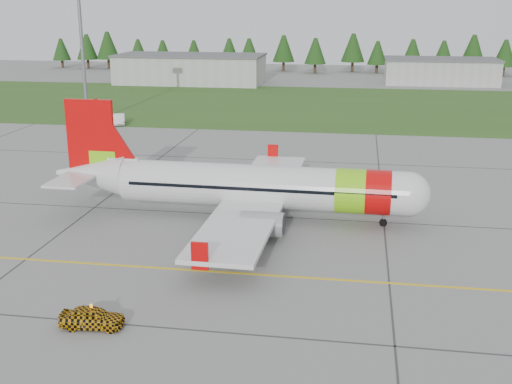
# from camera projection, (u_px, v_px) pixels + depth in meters

# --- Properties ---
(ground) EXTENTS (320.00, 320.00, 0.00)m
(ground) POSITION_uv_depth(u_px,v_px,m) (208.00, 331.00, 35.04)
(ground) COLOR gray
(ground) RESTS_ON ground
(aircraft) EXTENTS (31.58, 28.99, 9.57)m
(aircraft) POSITION_uv_depth(u_px,v_px,m) (253.00, 186.00, 52.72)
(aircraft) COLOR silver
(aircraft) RESTS_ON ground
(follow_me_car) EXTENTS (1.33, 1.53, 3.56)m
(follow_me_car) POSITION_uv_depth(u_px,v_px,m) (91.00, 298.00, 34.99)
(follow_me_car) COLOR #E8A40C
(follow_me_car) RESTS_ON ground
(service_van) EXTENTS (2.04, 1.99, 4.65)m
(service_van) POSITION_uv_depth(u_px,v_px,m) (118.00, 109.00, 94.40)
(service_van) COLOR silver
(service_van) RESTS_ON ground
(grass_strip) EXTENTS (320.00, 50.00, 0.03)m
(grass_strip) POSITION_uv_depth(u_px,v_px,m) (316.00, 105.00, 112.67)
(grass_strip) COLOR #30561E
(grass_strip) RESTS_ON ground
(taxi_guideline) EXTENTS (120.00, 0.25, 0.02)m
(taxi_guideline) POSITION_uv_depth(u_px,v_px,m) (236.00, 273.00, 42.61)
(taxi_guideline) COLOR gold
(taxi_guideline) RESTS_ON ground
(hangar_west) EXTENTS (32.00, 14.00, 6.00)m
(hangar_west) POSITION_uv_depth(u_px,v_px,m) (191.00, 70.00, 142.94)
(hangar_west) COLOR #A8A8A3
(hangar_west) RESTS_ON ground
(hangar_east) EXTENTS (24.00, 12.00, 5.20)m
(hangar_east) POSITION_uv_depth(u_px,v_px,m) (440.00, 72.00, 142.19)
(hangar_east) COLOR #A8A8A3
(hangar_east) RESTS_ON ground
(floodlight_mast) EXTENTS (0.50, 0.50, 20.00)m
(floodlight_mast) POSITION_uv_depth(u_px,v_px,m) (83.00, 56.00, 92.03)
(floodlight_mast) COLOR slate
(floodlight_mast) RESTS_ON ground
(treeline) EXTENTS (160.00, 8.00, 10.00)m
(treeline) POSITION_uv_depth(u_px,v_px,m) (332.00, 53.00, 164.28)
(treeline) COLOR #1C3F14
(treeline) RESTS_ON ground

